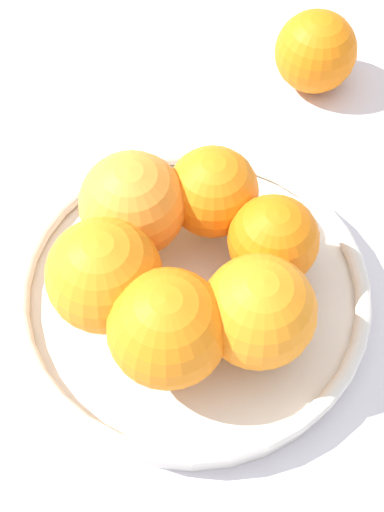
% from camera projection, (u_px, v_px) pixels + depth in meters
% --- Properties ---
extents(ground_plane, '(4.00, 4.00, 0.00)m').
position_uv_depth(ground_plane, '(192.00, 303.00, 0.57)').
color(ground_plane, silver).
extents(fruit_bowl, '(0.27, 0.27, 0.03)m').
position_uv_depth(fruit_bowl, '(192.00, 293.00, 0.56)').
color(fruit_bowl, silver).
rests_on(fruit_bowl, ground_plane).
extents(orange_pile, '(0.20, 0.20, 0.08)m').
position_uv_depth(orange_pile, '(182.00, 262.00, 0.51)').
color(orange_pile, orange).
rests_on(orange_pile, fruit_bowl).
extents(stray_orange, '(0.08, 0.08, 0.08)m').
position_uv_depth(stray_orange, '(315.00, 52.00, 0.67)').
color(stray_orange, orange).
rests_on(stray_orange, ground_plane).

